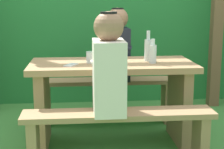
{
  "coord_description": "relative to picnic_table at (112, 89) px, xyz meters",
  "views": [
    {
      "loc": [
        -0.28,
        -3.06,
        1.27
      ],
      "look_at": [
        0.0,
        0.0,
        0.63
      ],
      "focal_mm": 58.51,
      "sensor_mm": 36.0,
      "label": 1
    }
  ],
  "objects": [
    {
      "name": "bench_near",
      "position": [
        0.0,
        -0.55,
        -0.17
      ],
      "size": [
        1.4,
        0.24,
        0.47
      ],
      "color": "#9E7A51",
      "rests_on": "ground_plane"
    },
    {
      "name": "pergola_post_right",
      "position": [
        1.33,
        1.09,
        0.61
      ],
      "size": [
        0.12,
        0.12,
        2.22
      ],
      "primitive_type": "cube",
      "color": "brown",
      "rests_on": "ground_plane"
    },
    {
      "name": "ground_plane",
      "position": [
        0.0,
        0.0,
        -0.5
      ],
      "size": [
        12.0,
        12.0,
        0.0
      ],
      "primitive_type": "plane",
      "color": "#42863B"
    },
    {
      "name": "bench_far",
      "position": [
        0.0,
        0.55,
        -0.17
      ],
      "size": [
        1.4,
        0.24,
        0.47
      ],
      "color": "#9E7A51",
      "rests_on": "ground_plane"
    },
    {
      "name": "picnic_table",
      "position": [
        0.0,
        0.0,
        0.0
      ],
      "size": [
        1.4,
        0.64,
        0.74
      ],
      "color": "#9E7A51",
      "rests_on": "ground_plane"
    },
    {
      "name": "bottle_right",
      "position": [
        0.34,
        -0.07,
        0.32
      ],
      "size": [
        0.06,
        0.06,
        0.21
      ],
      "color": "silver",
      "rests_on": "picnic_table"
    },
    {
      "name": "person_black_coat",
      "position": [
        0.1,
        0.54,
        0.3
      ],
      "size": [
        0.25,
        0.35,
        0.72
      ],
      "color": "black",
      "rests_on": "bench_far"
    },
    {
      "name": "drinking_glass",
      "position": [
        -0.18,
        -0.01,
        0.28
      ],
      "size": [
        0.08,
        0.08,
        0.1
      ],
      "primitive_type": "cylinder",
      "color": "silver",
      "rests_on": "picnic_table"
    },
    {
      "name": "person_white_shirt",
      "position": [
        -0.07,
        -0.54,
        0.3
      ],
      "size": [
        0.25,
        0.35,
        0.72
      ],
      "color": "silver",
      "rests_on": "bench_near"
    },
    {
      "name": "cell_phone",
      "position": [
        -0.35,
        -0.12,
        0.24
      ],
      "size": [
        0.12,
        0.16,
        0.01
      ],
      "primitive_type": "cube",
      "rotation": [
        0.0,
        0.0,
        -0.45
      ],
      "color": "silver",
      "rests_on": "picnic_table"
    },
    {
      "name": "hedge_backdrop",
      "position": [
        0.0,
        1.77,
        0.64
      ],
      "size": [
        6.4,
        0.81,
        2.28
      ],
      "primitive_type": "cube",
      "color": "#247332",
      "rests_on": "ground_plane"
    },
    {
      "name": "bottle_left",
      "position": [
        0.32,
        0.05,
        0.34
      ],
      "size": [
        0.06,
        0.06,
        0.27
      ],
      "color": "silver",
      "rests_on": "picnic_table"
    }
  ]
}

